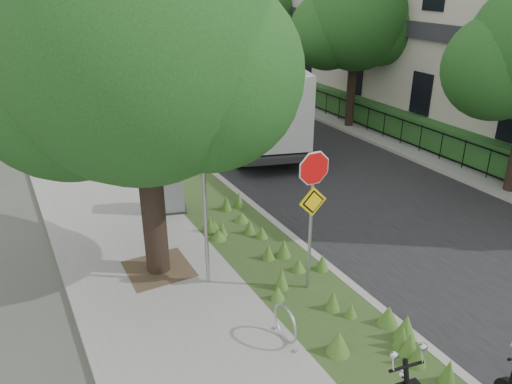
% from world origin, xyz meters
% --- Properties ---
extents(ground, '(120.00, 120.00, 0.00)m').
position_xyz_m(ground, '(0.00, 0.00, 0.00)').
color(ground, '#4C5147').
rests_on(ground, ground).
extents(sidewalk_near, '(3.50, 60.00, 0.12)m').
position_xyz_m(sidewalk_near, '(-4.25, 10.00, 0.06)').
color(sidewalk_near, gray).
rests_on(sidewalk_near, ground).
extents(verge, '(2.00, 60.00, 0.12)m').
position_xyz_m(verge, '(-1.50, 10.00, 0.06)').
color(verge, '#2F4A1F').
rests_on(verge, ground).
extents(kerb_near, '(0.20, 60.00, 0.13)m').
position_xyz_m(kerb_near, '(-0.50, 10.00, 0.07)').
color(kerb_near, '#9E9991').
rests_on(kerb_near, ground).
extents(road, '(7.00, 60.00, 0.01)m').
position_xyz_m(road, '(3.00, 10.00, 0.01)').
color(road, black).
rests_on(road, ground).
extents(kerb_far, '(0.20, 60.00, 0.13)m').
position_xyz_m(kerb_far, '(6.50, 10.00, 0.07)').
color(kerb_far, '#9E9991').
rests_on(kerb_far, ground).
extents(footpath_far, '(3.20, 60.00, 0.12)m').
position_xyz_m(footpath_far, '(8.20, 10.00, 0.06)').
color(footpath_far, gray).
rests_on(footpath_far, ground).
extents(street_tree_main, '(6.21, 5.54, 7.66)m').
position_xyz_m(street_tree_main, '(-4.08, 2.86, 4.80)').
color(street_tree_main, black).
rests_on(street_tree_main, ground).
extents(bare_post, '(0.08, 0.08, 4.00)m').
position_xyz_m(bare_post, '(-3.20, 1.80, 2.12)').
color(bare_post, '#A5A8AD').
rests_on(bare_post, ground).
extents(bike_hoop, '(0.06, 0.78, 0.77)m').
position_xyz_m(bike_hoop, '(-2.70, -0.60, 0.50)').
color(bike_hoop, '#A5A8AD').
rests_on(bike_hoop, ground).
extents(sign_assembly, '(0.94, 0.08, 3.22)m').
position_xyz_m(sign_assembly, '(-1.40, 0.58, 2.33)').
color(sign_assembly, '#A5A8AD').
rests_on(sign_assembly, ground).
extents(fence_far, '(0.04, 24.00, 1.00)m').
position_xyz_m(fence_far, '(7.20, 10.00, 0.67)').
color(fence_far, black).
rests_on(fence_far, ground).
extents(hedge_far, '(1.00, 24.00, 1.10)m').
position_xyz_m(hedge_far, '(7.90, 10.00, 0.67)').
color(hedge_far, '#1B4D20').
rests_on(hedge_far, footpath_far).
extents(terrace_houses, '(7.40, 26.40, 8.20)m').
position_xyz_m(terrace_houses, '(11.49, 10.00, 4.16)').
color(terrace_houses, '#BFB5A3').
rests_on(terrace_houses, ground).
extents(far_tree_b, '(4.83, 4.31, 6.56)m').
position_xyz_m(far_tree_b, '(6.94, 10.05, 4.37)').
color(far_tree_b, black).
rests_on(far_tree_b, ground).
extents(far_tree_c, '(4.37, 3.89, 5.93)m').
position_xyz_m(far_tree_c, '(6.94, 18.04, 3.95)').
color(far_tree_c, black).
rests_on(far_tree_c, ground).
extents(box_truck, '(4.02, 6.60, 2.80)m').
position_xyz_m(box_truck, '(2.15, 9.34, 1.82)').
color(box_truck, '#262628').
rests_on(box_truck, ground).
extents(utility_cabinet, '(1.15, 0.92, 1.34)m').
position_xyz_m(utility_cabinet, '(-2.80, 5.60, 0.76)').
color(utility_cabinet, '#262628').
rests_on(utility_cabinet, ground).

